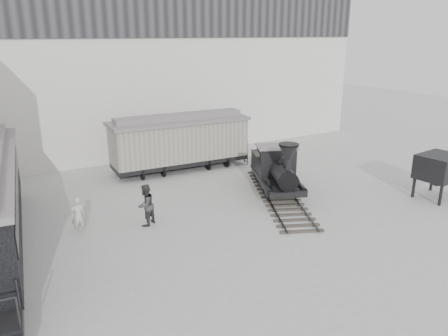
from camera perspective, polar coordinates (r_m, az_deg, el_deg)
ground at (r=19.69m, az=7.51°, el=-7.92°), size 90.00×90.00×0.00m
north_wall at (r=31.15m, az=-9.40°, el=11.92°), size 34.00×2.51×11.00m
locomotive at (r=23.57m, az=6.95°, el=-0.54°), size 5.44×9.06×3.19m
boxcar at (r=27.46m, az=-5.79°, el=3.56°), size 8.82×3.13×3.56m
visitor_a at (r=19.83m, az=-18.53°, el=-5.91°), size 0.60×0.40×1.66m
visitor_b at (r=19.87m, az=-10.21°, el=-4.79°), size 1.18×1.11×1.93m
coal_hopper at (r=25.19m, az=26.24°, el=-0.24°), size 2.31×1.96×2.34m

